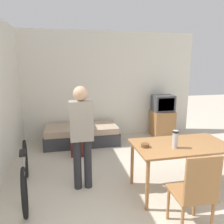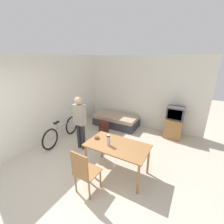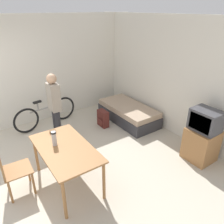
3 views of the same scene
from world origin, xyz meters
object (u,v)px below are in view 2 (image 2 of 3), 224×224
Objects in this scene: mate_bowl at (97,138)px; backpack at (104,127)px; thermos_flask at (108,140)px; daybed at (116,120)px; dining_table at (117,148)px; bicycle at (62,131)px; tv at (174,123)px; wooden_chair at (84,171)px; person_standing at (80,120)px.

mate_bowl reaches higher than backpack.
daybed is at bearing 114.51° from thermos_flask.
dining_table is 0.57m from mate_bowl.
bicycle is at bearing -125.93° from backpack.
bicycle is 6.69× the size of thermos_flask.
tv is 0.78× the size of dining_table.
wooden_chair is 2.37m from bicycle.
backpack is (-2.27, -0.87, -0.30)m from tv.
dining_table is (-0.87, -2.49, 0.16)m from tv.
dining_table is at bearing -48.93° from backpack.
wooden_chair is 0.62× the size of person_standing.
person_standing is 13.71× the size of mate_bowl.
person_standing reaches higher than backpack.
wooden_chair is 2.72m from backpack.
mate_bowl is (-1.43, -2.48, 0.26)m from tv.
tv is 2.82m from thermos_flask.
wooden_chair reaches higher than bicycle.
tv is 9.41× the size of mate_bowl.
mate_bowl reaches higher than daybed.
backpack is (-1.24, 1.72, -0.68)m from thermos_flask.
wooden_chair is at bearing -72.48° from daybed.
thermos_flask is at bearing 81.04° from wooden_chair.
mate_bowl is at bearing -24.22° from person_standing.
mate_bowl is at bearing -119.88° from tv.
tv is at bearing 60.12° from mate_bowl.
person_standing is (0.85, -0.03, 0.59)m from bicycle.
dining_table is 5.55× the size of thermos_flask.
thermos_flask is 2.23m from backpack.
wooden_chair is 2.31× the size of backpack.
dining_table is at bearing -109.20° from tv.
dining_table is at bearing -0.71° from mate_bowl.
mate_bowl is at bearing 163.93° from thermos_flask.
thermos_flask is (1.25, -0.50, -0.03)m from person_standing.
tv is 0.65× the size of bicycle.
person_standing reaches higher than wooden_chair.
wooden_chair is at bearing -65.30° from backpack.
backpack is (0.01, 1.22, -0.71)m from person_standing.
mate_bowl is (-0.28, 0.84, 0.23)m from wooden_chair.
wooden_chair is 3.93× the size of thermos_flask.
person_standing is (-2.29, -2.09, 0.41)m from tv.
daybed is at bearing 118.65° from dining_table.
wooden_chair reaches higher than mate_bowl.
daybed is 4.06× the size of backpack.
daybed is at bearing 107.23° from mate_bowl.
tv is (2.15, 0.13, 0.30)m from daybed.
mate_bowl reaches higher than bicycle.
person_standing is at bearing -137.49° from tv.
person_standing is 1.35m from thermos_flask.
tv is 2.87m from mate_bowl.
dining_table is 1.41× the size of wooden_chair.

